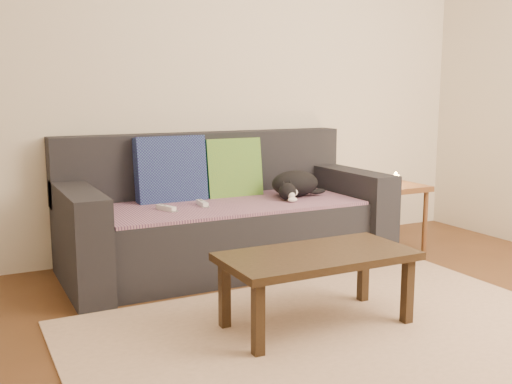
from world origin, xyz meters
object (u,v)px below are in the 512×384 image
Objects in this scene: sofa at (224,220)px; wii_remote_b at (202,203)px; cat at (295,184)px; side_table at (395,196)px; wii_remote_a at (166,208)px; coffee_table at (317,262)px.

sofa reaches higher than wii_remote_b.
side_table is at bearing -17.19° from cat.
wii_remote_a and wii_remote_b have the same top height.
wii_remote_a reaches higher than coffee_table.
wii_remote_b is at bearing 172.68° from cat.
cat is at bearing -9.15° from sofa.
sofa reaches higher than wii_remote_a.
cat is 2.72× the size of wii_remote_a.
sofa is at bearing 171.56° from side_table.
cat is 0.84× the size of side_table.
cat reaches higher than wii_remote_a.
cat reaches higher than wii_remote_b.
wii_remote_a is 0.31× the size of side_table.
wii_remote_a is at bearing 103.92° from wii_remote_b.
sofa is at bearing 161.64° from cat.
wii_remote_a is at bearing 174.74° from cat.
wii_remote_b is (-0.69, -0.02, -0.07)m from cat.
coffee_table is at bearing -124.37° from cat.
wii_remote_b is at bearing 98.98° from coffee_table.
side_table reaches higher than wii_remote_a.
sofa reaches higher than coffee_table.
wii_remote_b is 1.47m from side_table.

